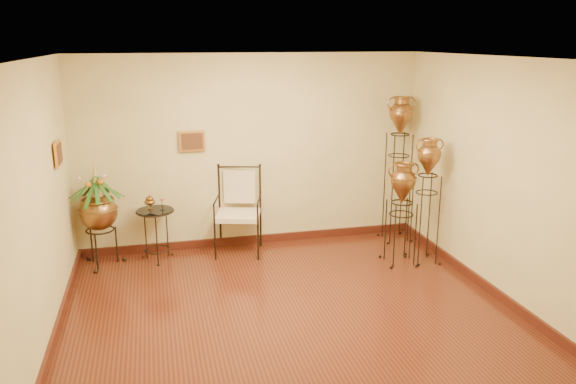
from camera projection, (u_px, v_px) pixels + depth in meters
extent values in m
plane|color=#562314|center=(294.00, 320.00, 6.16)|extent=(5.00, 5.00, 0.00)
cube|color=#461910|center=(253.00, 239.00, 8.46)|extent=(5.00, 0.04, 0.12)
cube|color=#461910|center=(52.00, 344.00, 5.57)|extent=(0.04, 5.00, 0.12)
cube|color=#461910|center=(495.00, 292.00, 6.71)|extent=(0.04, 5.00, 0.12)
cube|color=#EDA745|center=(192.00, 141.00, 7.84)|extent=(0.36, 0.03, 0.29)
cube|color=#EDA745|center=(58.00, 153.00, 6.50)|extent=(0.03, 0.36, 0.29)
cube|color=#FFE4C0|center=(238.00, 215.00, 7.96)|extent=(0.72, 0.69, 0.07)
cube|color=#FFE4C0|center=(238.00, 192.00, 7.87)|extent=(0.45, 0.15, 0.48)
cylinder|color=black|center=(155.00, 210.00, 7.66)|extent=(0.50, 0.50, 0.02)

